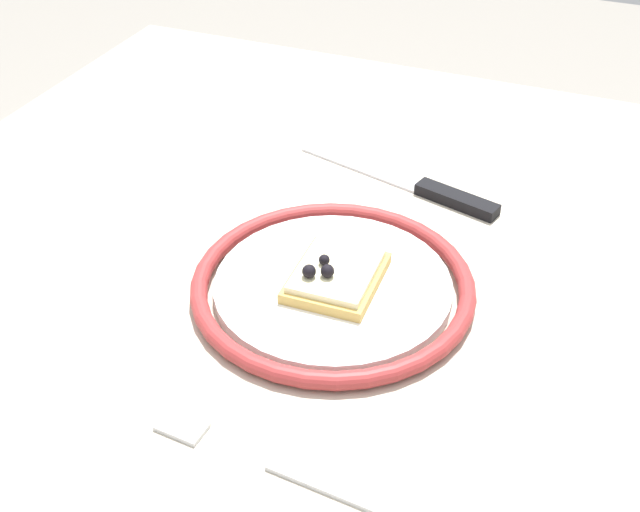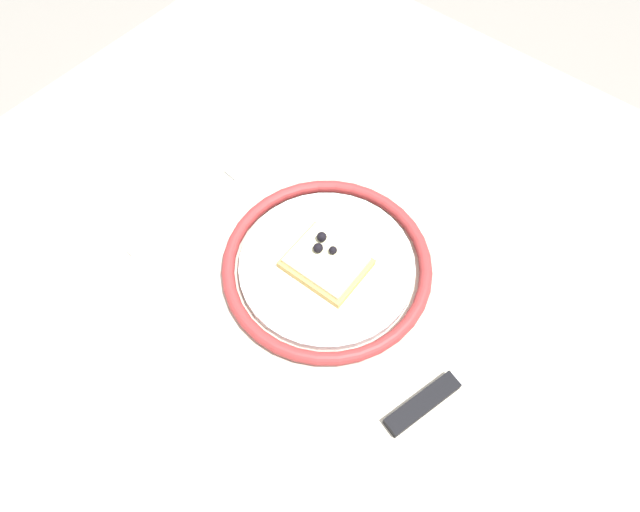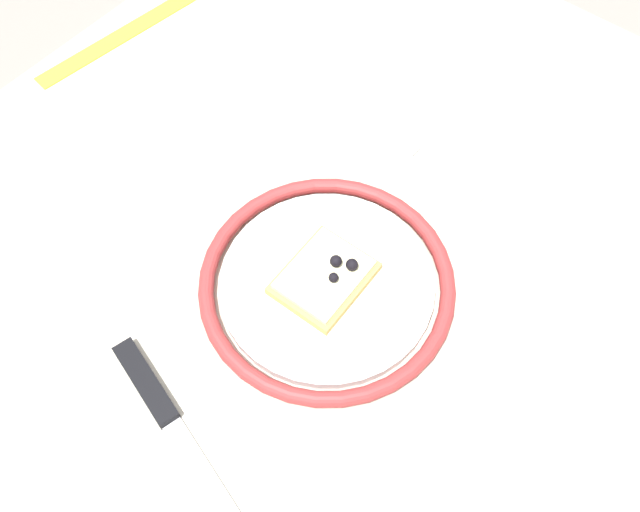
# 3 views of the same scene
# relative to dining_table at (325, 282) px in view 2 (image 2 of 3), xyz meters

# --- Properties ---
(ground_plane) EXTENTS (6.00, 6.00, 0.00)m
(ground_plane) POSITION_rel_dining_table_xyz_m (0.00, 0.00, -0.63)
(ground_plane) COLOR gray
(dining_table) EXTENTS (1.01, 0.95, 0.70)m
(dining_table) POSITION_rel_dining_table_xyz_m (0.00, 0.00, 0.00)
(dining_table) COLOR #BCB29E
(dining_table) RESTS_ON ground_plane
(plate) EXTENTS (0.25, 0.25, 0.02)m
(plate) POSITION_rel_dining_table_xyz_m (0.01, -0.01, 0.08)
(plate) COLOR white
(plate) RESTS_ON dining_table
(pizza_slice_near) EXTENTS (0.09, 0.08, 0.03)m
(pizza_slice_near) POSITION_rel_dining_table_xyz_m (0.01, -0.02, 0.09)
(pizza_slice_near) COLOR tan
(pizza_slice_near) RESTS_ON plate
(knife) EXTENTS (0.08, 0.24, 0.01)m
(knife) POSITION_rel_dining_table_xyz_m (0.20, -0.05, 0.08)
(knife) COLOR silver
(knife) RESTS_ON dining_table
(fork) EXTENTS (0.03, 0.20, 0.00)m
(fork) POSITION_rel_dining_table_xyz_m (-0.18, -0.05, 0.07)
(fork) COLOR silver
(fork) RESTS_ON dining_table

